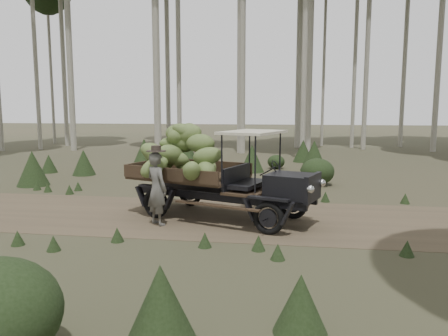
# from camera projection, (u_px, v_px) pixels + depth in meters

# --- Properties ---
(ground) EXTENTS (120.00, 120.00, 0.00)m
(ground) POSITION_uv_depth(u_px,v_px,m) (191.00, 216.00, 10.89)
(ground) COLOR #473D2B
(ground) RESTS_ON ground
(dirt_track) EXTENTS (70.00, 4.00, 0.01)m
(dirt_track) POSITION_uv_depth(u_px,v_px,m) (191.00, 216.00, 10.89)
(dirt_track) COLOR brown
(dirt_track) RESTS_ON ground
(banana_truck) EXTENTS (4.92, 3.07, 2.40)m
(banana_truck) POSITION_uv_depth(u_px,v_px,m) (200.00, 161.00, 10.68)
(banana_truck) COLOR black
(banana_truck) RESTS_ON ground
(farmer) EXTENTS (0.74, 0.70, 1.84)m
(farmer) POSITION_uv_depth(u_px,v_px,m) (157.00, 188.00, 10.01)
(farmer) COLOR #53514B
(farmer) RESTS_ON ground
(undergrowth) EXTENTS (24.57, 24.05, 1.37)m
(undergrowth) POSITION_uv_depth(u_px,v_px,m) (157.00, 194.00, 11.02)
(undergrowth) COLOR #233319
(undergrowth) RESTS_ON ground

